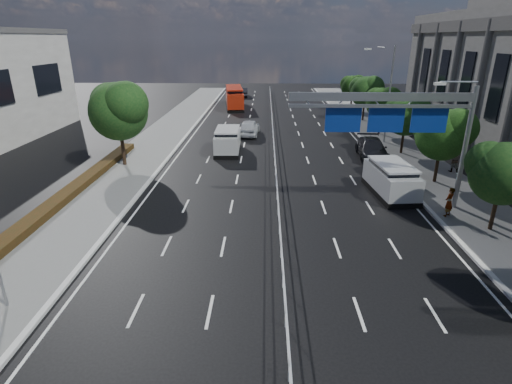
{
  "coord_description": "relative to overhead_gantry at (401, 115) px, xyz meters",
  "views": [
    {
      "loc": [
        -0.76,
        -12.32,
        9.62
      ],
      "look_at": [
        -1.21,
        6.28,
        2.4
      ],
      "focal_mm": 28.0,
      "sensor_mm": 36.0,
      "label": 1
    }
  ],
  "objects": [
    {
      "name": "ground",
      "position": [
        -6.74,
        -10.05,
        -5.61
      ],
      "size": [
        160.0,
        160.0,
        0.0
      ],
      "primitive_type": "plane",
      "color": "black",
      "rests_on": "ground"
    },
    {
      "name": "kerb_near",
      "position": [
        -15.74,
        -10.05,
        -5.54
      ],
      "size": [
        0.25,
        140.0,
        0.15
      ],
      "primitive_type": "cube",
      "color": "silver",
      "rests_on": "ground"
    },
    {
      "name": "median_fence",
      "position": [
        -6.74,
        12.45,
        -5.08
      ],
      "size": [
        0.05,
        85.0,
        1.02
      ],
      "color": "silver",
      "rests_on": "ground"
    },
    {
      "name": "hedge_near",
      "position": [
        -20.04,
        -5.05,
        -5.25
      ],
      "size": [
        1.0,
        36.0,
        0.44
      ],
      "primitive_type": "cube",
      "color": "black",
      "rests_on": "sidewalk_near"
    },
    {
      "name": "overhead_gantry",
      "position": [
        0.0,
        0.0,
        0.0
      ],
      "size": [
        10.24,
        0.38,
        7.45
      ],
      "color": "gray",
      "rests_on": "ground"
    },
    {
      "name": "streetlight_far",
      "position": [
        3.76,
        15.95,
        -0.4
      ],
      "size": [
        2.78,
        2.4,
        9.0
      ],
      "color": "gray",
      "rests_on": "ground"
    },
    {
      "name": "near_tree_back",
      "position": [
        -18.68,
        7.92,
        -1.0
      ],
      "size": [
        4.84,
        4.51,
        6.69
      ],
      "color": "black",
      "rests_on": "ground"
    },
    {
      "name": "far_tree_c",
      "position": [
        4.5,
        -3.07,
        -2.18
      ],
      "size": [
        3.52,
        3.28,
        4.94
      ],
      "color": "black",
      "rests_on": "ground"
    },
    {
      "name": "far_tree_d",
      "position": [
        4.51,
        4.42,
        -1.92
      ],
      "size": [
        3.85,
        3.59,
        5.34
      ],
      "color": "black",
      "rests_on": "ground"
    },
    {
      "name": "far_tree_e",
      "position": [
        4.51,
        11.93,
        -2.05
      ],
      "size": [
        3.63,
        3.38,
        5.13
      ],
      "color": "black",
      "rests_on": "ground"
    },
    {
      "name": "far_tree_f",
      "position": [
        4.5,
        19.43,
        -2.12
      ],
      "size": [
        3.52,
        3.28,
        5.02
      ],
      "color": "black",
      "rests_on": "ground"
    },
    {
      "name": "far_tree_g",
      "position": [
        4.51,
        26.92,
        -1.85
      ],
      "size": [
        3.96,
        3.69,
        5.45
      ],
      "color": "black",
      "rests_on": "ground"
    },
    {
      "name": "far_tree_h",
      "position": [
        4.5,
        34.43,
        -2.18
      ],
      "size": [
        3.41,
        3.18,
        4.91
      ],
      "color": "black",
      "rests_on": "ground"
    },
    {
      "name": "white_minivan",
      "position": [
        -10.85,
        12.31,
        -4.56
      ],
      "size": [
        2.22,
        4.96,
        2.14
      ],
      "rotation": [
        0.0,
        0.0,
        0.02
      ],
      "color": "black",
      "rests_on": "ground"
    },
    {
      "name": "red_bus",
      "position": [
        -12.12,
        36.99,
        -4.08
      ],
      "size": [
        3.45,
        9.99,
        2.92
      ],
      "rotation": [
        0.0,
        0.0,
        0.12
      ],
      "color": "black",
      "rests_on": "ground"
    },
    {
      "name": "near_car_silver",
      "position": [
        -9.21,
        19.03,
        -4.79
      ],
      "size": [
        2.29,
        4.94,
        1.64
      ],
      "primitive_type": "imported",
      "rotation": [
        0.0,
        0.0,
        3.07
      ],
      "color": "silver",
      "rests_on": "ground"
    },
    {
      "name": "near_car_dark",
      "position": [
        -11.46,
        48.33,
        -4.86
      ],
      "size": [
        1.75,
        4.58,
        1.49
      ],
      "primitive_type": "imported",
      "rotation": [
        0.0,
        0.0,
        3.18
      ],
      "color": "black",
      "rests_on": "ground"
    },
    {
      "name": "silver_minivan",
      "position": [
        0.69,
        2.28,
        -4.57
      ],
      "size": [
        2.6,
        5.24,
        2.1
      ],
      "rotation": [
        0.0,
        0.0,
        0.09
      ],
      "color": "black",
      "rests_on": "ground"
    },
    {
      "name": "parked_car_teal",
      "position": [
        1.56,
        4.42,
        -4.86
      ],
      "size": [
        2.87,
        5.52,
        1.49
      ],
      "primitive_type": "imported",
      "rotation": [
        0.0,
        0.0,
        0.08
      ],
      "color": "#17666A",
      "rests_on": "ground"
    },
    {
      "name": "parked_car_dark",
      "position": [
        1.56,
        10.77,
        -4.81
      ],
      "size": [
        2.64,
        5.66,
        1.6
      ],
      "primitive_type": "imported",
      "rotation": [
        0.0,
        0.0,
        -0.07
      ],
      "color": "black",
      "rests_on": "ground"
    },
    {
      "name": "pedestrian_a",
      "position": [
        2.86,
        -1.43,
        -4.62
      ],
      "size": [
        0.74,
        0.71,
        1.7
      ],
      "primitive_type": "imported",
      "rotation": [
        0.0,
        0.0,
        3.81
      ],
      "color": "gray",
      "rests_on": "sidewalk_far"
    },
    {
      "name": "pedestrian_b",
      "position": [
        6.66,
        6.72,
        -4.54
      ],
      "size": [
        1.04,
        0.9,
        1.85
      ],
      "primitive_type": "imported",
      "rotation": [
        0.0,
        0.0,
        2.89
      ],
      "color": "gray",
      "rests_on": "sidewalk_far"
    }
  ]
}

